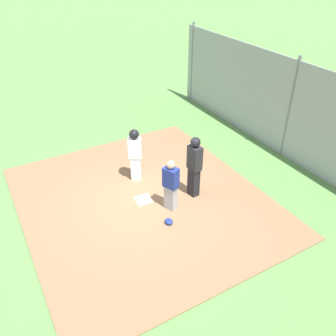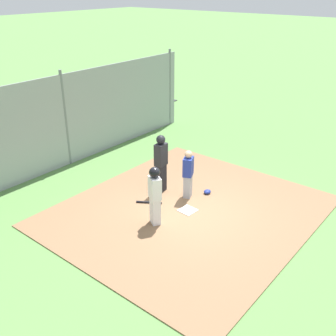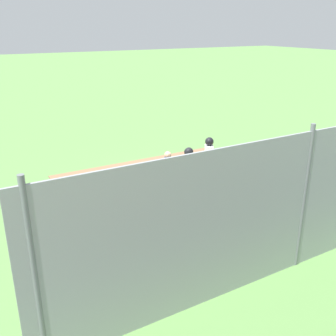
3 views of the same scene
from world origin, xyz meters
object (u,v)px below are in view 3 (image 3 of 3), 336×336
at_px(runner, 209,158).
at_px(catcher_mask, 148,193).
at_px(baseball_bat, 206,195).
at_px(umpire, 188,175).
at_px(home_plate, 177,186).
at_px(catcher, 168,173).

height_order(runner, catcher_mask, runner).
xyz_separation_m(runner, catcher_mask, (-2.26, 0.16, -0.89)).
relative_size(runner, catcher_mask, 6.92).
bearing_deg(baseball_bat, umpire, 72.45).
bearing_deg(catcher_mask, runner, -4.03).
bearing_deg(home_plate, catcher, -143.01).
xyz_separation_m(runner, baseball_bat, (-0.68, -0.84, -0.92)).
xyz_separation_m(umpire, runner, (1.52, 1.07, -0.03)).
distance_m(catcher, umpire, 0.92).
bearing_deg(baseball_bat, runner, -72.48).
height_order(catcher, umpire, umpire).
relative_size(catcher, catcher_mask, 6.25).
xyz_separation_m(catcher, runner, (1.73, 0.20, 0.18)).
relative_size(catcher, baseball_bat, 1.98).
distance_m(home_plate, catcher_mask, 1.21).
relative_size(home_plate, catcher, 0.29).
bearing_deg(catcher, home_plate, -76.84).
bearing_deg(runner, baseball_bat, 80.59).
distance_m(umpire, runner, 1.86).
bearing_deg(runner, home_plate, 14.11).
bearing_deg(umpire, runner, -60.41).
relative_size(catcher, runner, 0.90).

